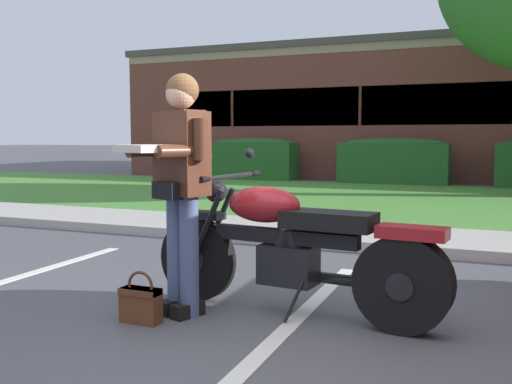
# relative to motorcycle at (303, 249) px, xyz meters

# --- Properties ---
(ground_plane) EXTENTS (140.00, 140.00, 0.00)m
(ground_plane) POSITION_rel_motorcycle_xyz_m (-0.01, -0.85, -0.48)
(ground_plane) COLOR #4C4C51
(curb_strip) EXTENTS (60.00, 0.20, 0.12)m
(curb_strip) POSITION_rel_motorcycle_xyz_m (-0.01, 2.49, -0.42)
(curb_strip) COLOR #ADA89E
(curb_strip) RESTS_ON ground
(concrete_walk) EXTENTS (60.00, 1.50, 0.08)m
(concrete_walk) POSITION_rel_motorcycle_xyz_m (-0.01, 3.34, -0.44)
(concrete_walk) COLOR #ADA89E
(concrete_walk) RESTS_ON ground
(grass_lawn) EXTENTS (60.00, 7.41, 0.06)m
(grass_lawn) POSITION_rel_motorcycle_xyz_m (-0.01, 7.79, -0.45)
(grass_lawn) COLOR #478433
(grass_lawn) RESTS_ON ground
(stall_stripe_1) EXTENTS (0.24, 4.40, 0.01)m
(stall_stripe_1) POSITION_rel_motorcycle_xyz_m (0.00, -0.65, -0.48)
(stall_stripe_1) COLOR silver
(stall_stripe_1) RESTS_ON ground
(motorcycle) EXTENTS (2.24, 0.82, 1.18)m
(motorcycle) POSITION_rel_motorcycle_xyz_m (0.00, 0.00, 0.00)
(motorcycle) COLOR black
(motorcycle) RESTS_ON ground
(rider_person) EXTENTS (0.56, 0.66, 1.70)m
(rider_person) POSITION_rel_motorcycle_xyz_m (-0.81, -0.31, 0.53)
(rider_person) COLOR black
(rider_person) RESTS_ON ground
(handbag) EXTENTS (0.28, 0.13, 0.36)m
(handbag) POSITION_rel_motorcycle_xyz_m (-0.97, -0.57, -0.34)
(handbag) COLOR #562D19
(handbag) RESTS_ON ground
(hedge_left) EXTENTS (2.54, 0.90, 1.24)m
(hedge_left) POSITION_rel_motorcycle_xyz_m (-5.37, 11.60, 0.17)
(hedge_left) COLOR #235623
(hedge_left) RESTS_ON ground
(hedge_center_left) EXTENTS (2.81, 0.90, 1.24)m
(hedge_center_left) POSITION_rel_motorcycle_xyz_m (-1.36, 11.60, 0.17)
(hedge_center_left) COLOR #235623
(hedge_center_left) RESTS_ON ground
(brick_building) EXTENTS (23.69, 11.82, 4.10)m
(brick_building) POSITION_rel_motorcycle_xyz_m (1.50, 18.39, 1.57)
(brick_building) COLOR brown
(brick_building) RESTS_ON ground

